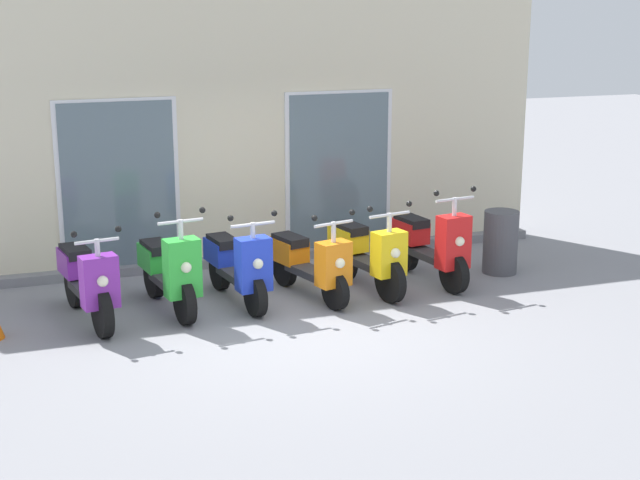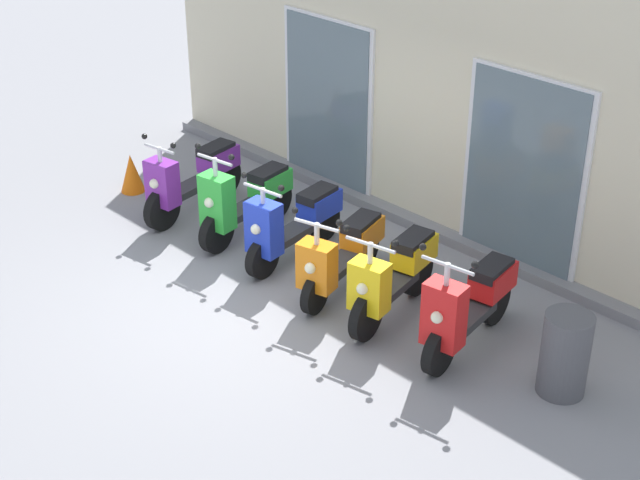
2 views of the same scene
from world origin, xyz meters
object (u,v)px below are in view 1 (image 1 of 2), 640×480
scooter_blue (237,265)px  scooter_red (431,245)px  scooter_yellow (367,254)px  scooter_purple (87,281)px  scooter_green (169,271)px  scooter_orange (309,262)px  trash_bin (501,242)px

scooter_blue → scooter_red: (2.53, -0.01, 0.03)m
scooter_red → scooter_yellow: bearing=-175.1°
scooter_purple → scooter_blue: 1.75m
scooter_green → scooter_yellow: (2.43, -0.06, -0.00)m
scooter_green → scooter_orange: scooter_green is taller
scooter_blue → scooter_yellow: 1.62m
scooter_yellow → scooter_blue: bearing=176.7°
scooter_purple → scooter_orange: size_ratio=1.09×
scooter_purple → trash_bin: scooter_purple is taller
scooter_red → trash_bin: scooter_red is taller
scooter_green → scooter_yellow: size_ratio=1.02×
scooter_green → scooter_red: 3.34m
scooter_orange → trash_bin: size_ratio=1.86×
trash_bin → scooter_green: bearing=-178.7°
trash_bin → scooter_blue: bearing=-178.9°
scooter_blue → trash_bin: (3.58, 0.07, -0.05)m
scooter_yellow → trash_bin: bearing=4.7°
scooter_purple → scooter_red: scooter_red is taller
scooter_purple → scooter_orange: 2.61m
scooter_green → scooter_yellow: scooter_green is taller
trash_bin → scooter_orange: bearing=-176.7°
scooter_green → trash_bin: size_ratio=1.91×
scooter_purple → scooter_blue: (1.74, 0.09, -0.01)m
scooter_orange → scooter_purple: bearing=180.0°
scooter_purple → scooter_red: 4.27m
scooter_purple → scooter_red: bearing=1.0°
scooter_orange → trash_bin: bearing=3.3°
scooter_blue → scooter_yellow: size_ratio=1.03×
scooter_red → trash_bin: bearing=4.5°
scooter_purple → scooter_yellow: size_ratio=1.08×
scooter_purple → scooter_green: size_ratio=1.06×
scooter_green → scooter_blue: 0.82m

